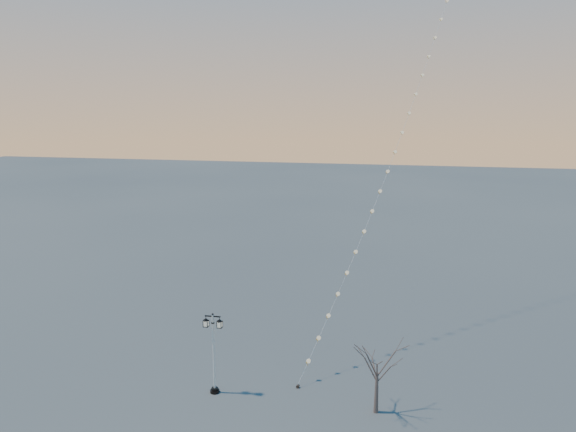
% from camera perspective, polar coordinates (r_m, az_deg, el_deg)
% --- Properties ---
extents(ground, '(300.00, 300.00, 0.00)m').
position_cam_1_polar(ground, '(32.97, -4.00, -19.13)').
color(ground, '#4D4F4E').
rests_on(ground, ground).
extents(street_lamp, '(1.28, 0.56, 5.04)m').
position_cam_1_polar(street_lamp, '(32.65, -8.01, -14.01)').
color(street_lamp, black).
rests_on(street_lamp, ground).
extents(bare_tree, '(2.61, 2.61, 4.34)m').
position_cam_1_polar(bare_tree, '(30.72, 9.61, -15.29)').
color(bare_tree, brown).
rests_on(bare_tree, ground).
extents(kite_train, '(13.25, 31.92, 43.41)m').
position_cam_1_polar(kite_train, '(45.06, 14.11, 17.12)').
color(kite_train, black).
rests_on(kite_train, ground).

